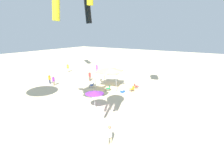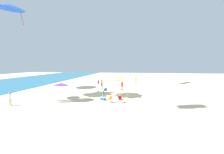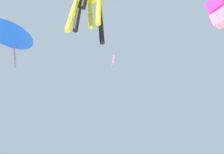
{
  "view_description": "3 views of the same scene",
  "coord_description": "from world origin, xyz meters",
  "px_view_note": "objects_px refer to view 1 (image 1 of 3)",
  "views": [
    {
      "loc": [
        -13.84,
        19.17,
        8.05
      ],
      "look_at": [
        -2.28,
        1.02,
        1.96
      ],
      "focal_mm": 24.25,
      "sensor_mm": 36.0,
      "label": 1
    },
    {
      "loc": [
        -23.34,
        -3.0,
        4.71
      ],
      "look_at": [
        -0.96,
        0.54,
        2.81
      ],
      "focal_mm": 24.21,
      "sensor_mm": 36.0,
      "label": 2
    },
    {
      "loc": [
        -15.18,
        16.29,
        2.9
      ],
      "look_at": [
        -1.8,
        8.95,
        11.0
      ],
      "focal_mm": 26.95,
      "sensor_mm": 36.0,
      "label": 3
    }
  ],
  "objects_px": {
    "folding_chair_near_cooler": "(92,85)",
    "person_watching_sky": "(110,134)",
    "beach_umbrella": "(95,92)",
    "cooler_box": "(123,91)",
    "folding_chair_right_of_tent": "(109,88)",
    "folding_chair_facing_ocean": "(132,88)",
    "person_by_tent": "(68,67)",
    "person_beachcomber": "(90,75)",
    "person_near_umbrella": "(53,80)",
    "canopy_tent": "(110,70)",
    "banner_flag": "(98,72)",
    "person_far_stroller": "(49,78)",
    "folding_chair_left_of_tent": "(136,86)"
  },
  "relations": [
    {
      "from": "folding_chair_near_cooler",
      "to": "person_watching_sky",
      "type": "height_order",
      "value": "person_watching_sky"
    },
    {
      "from": "beach_umbrella",
      "to": "cooler_box",
      "type": "xyz_separation_m",
      "value": [
        -0.21,
        -6.0,
        -1.78
      ]
    },
    {
      "from": "cooler_box",
      "to": "beach_umbrella",
      "type": "bearing_deg",
      "value": 87.97
    },
    {
      "from": "folding_chair_right_of_tent",
      "to": "cooler_box",
      "type": "bearing_deg",
      "value": 60.17
    },
    {
      "from": "folding_chair_facing_ocean",
      "to": "person_by_tent",
      "type": "xyz_separation_m",
      "value": [
        17.05,
        -3.17,
        0.64
      ]
    },
    {
      "from": "person_beachcomber",
      "to": "person_near_umbrella",
      "type": "height_order",
      "value": "person_beachcomber"
    },
    {
      "from": "folding_chair_near_cooler",
      "to": "person_beachcomber",
      "type": "distance_m",
      "value": 3.68
    },
    {
      "from": "canopy_tent",
      "to": "cooler_box",
      "type": "relative_size",
      "value": 5.82
    },
    {
      "from": "person_near_umbrella",
      "to": "cooler_box",
      "type": "bearing_deg",
      "value": 84.11
    },
    {
      "from": "canopy_tent",
      "to": "beach_umbrella",
      "type": "relative_size",
      "value": 1.84
    },
    {
      "from": "canopy_tent",
      "to": "banner_flag",
      "type": "height_order",
      "value": "banner_flag"
    },
    {
      "from": "folding_chair_right_of_tent",
      "to": "person_watching_sky",
      "type": "distance_m",
      "value": 11.26
    },
    {
      "from": "beach_umbrella",
      "to": "person_watching_sky",
      "type": "xyz_separation_m",
      "value": [
        -4.49,
        3.88,
        -1.05
      ]
    },
    {
      "from": "person_far_stroller",
      "to": "person_near_umbrella",
      "type": "height_order",
      "value": "person_near_umbrella"
    },
    {
      "from": "banner_flag",
      "to": "person_beachcomber",
      "type": "height_order",
      "value": "banner_flag"
    },
    {
      "from": "folding_chair_facing_ocean",
      "to": "cooler_box",
      "type": "xyz_separation_m",
      "value": [
        1.04,
        1.07,
        -0.27
      ]
    },
    {
      "from": "person_near_umbrella",
      "to": "person_by_tent",
      "type": "distance_m",
      "value": 9.19
    },
    {
      "from": "beach_umbrella",
      "to": "person_beachcomber",
      "type": "distance_m",
      "value": 10.83
    },
    {
      "from": "folding_chair_right_of_tent",
      "to": "person_far_stroller",
      "type": "distance_m",
      "value": 10.62
    },
    {
      "from": "folding_chair_near_cooler",
      "to": "person_by_tent",
      "type": "height_order",
      "value": "person_by_tent"
    },
    {
      "from": "person_near_umbrella",
      "to": "folding_chair_right_of_tent",
      "type": "bearing_deg",
      "value": 84.52
    },
    {
      "from": "canopy_tent",
      "to": "folding_chair_left_of_tent",
      "type": "height_order",
      "value": "canopy_tent"
    },
    {
      "from": "beach_umbrella",
      "to": "banner_flag",
      "type": "height_order",
      "value": "banner_flag"
    },
    {
      "from": "folding_chair_right_of_tent",
      "to": "person_near_umbrella",
      "type": "relative_size",
      "value": 0.5
    },
    {
      "from": "person_by_tent",
      "to": "folding_chair_facing_ocean",
      "type": "bearing_deg",
      "value": -147.07
    },
    {
      "from": "folding_chair_near_cooler",
      "to": "folding_chair_facing_ocean",
      "type": "xyz_separation_m",
      "value": [
        -6.06,
        -1.78,
        0.0
      ]
    },
    {
      "from": "folding_chair_facing_ocean",
      "to": "cooler_box",
      "type": "distance_m",
      "value": 1.52
    },
    {
      "from": "person_near_umbrella",
      "to": "person_far_stroller",
      "type": "bearing_deg",
      "value": -125.74
    },
    {
      "from": "canopy_tent",
      "to": "person_beachcomber",
      "type": "xyz_separation_m",
      "value": [
        4.77,
        -0.75,
        -1.78
      ]
    },
    {
      "from": "beach_umbrella",
      "to": "person_watching_sky",
      "type": "height_order",
      "value": "beach_umbrella"
    },
    {
      "from": "folding_chair_facing_ocean",
      "to": "person_watching_sky",
      "type": "height_order",
      "value": "person_watching_sky"
    },
    {
      "from": "person_far_stroller",
      "to": "person_beachcomber",
      "type": "height_order",
      "value": "person_beachcomber"
    },
    {
      "from": "cooler_box",
      "to": "person_far_stroller",
      "type": "bearing_deg",
      "value": 13.78
    },
    {
      "from": "person_by_tent",
      "to": "person_beachcomber",
      "type": "bearing_deg",
      "value": -152.79
    },
    {
      "from": "cooler_box",
      "to": "person_by_tent",
      "type": "height_order",
      "value": "person_by_tent"
    },
    {
      "from": "beach_umbrella",
      "to": "folding_chair_right_of_tent",
      "type": "distance_m",
      "value": 5.93
    },
    {
      "from": "beach_umbrella",
      "to": "folding_chair_right_of_tent",
      "type": "height_order",
      "value": "beach_umbrella"
    },
    {
      "from": "person_watching_sky",
      "to": "person_far_stroller",
      "type": "bearing_deg",
      "value": 81.28
    },
    {
      "from": "beach_umbrella",
      "to": "folding_chair_facing_ocean",
      "type": "height_order",
      "value": "beach_umbrella"
    },
    {
      "from": "person_near_umbrella",
      "to": "person_watching_sky",
      "type": "distance_m",
      "value": 16.47
    },
    {
      "from": "person_far_stroller",
      "to": "person_by_tent",
      "type": "relative_size",
      "value": 0.84
    },
    {
      "from": "person_watching_sky",
      "to": "banner_flag",
      "type": "bearing_deg",
      "value": 54.73
    },
    {
      "from": "person_watching_sky",
      "to": "person_near_umbrella",
      "type": "bearing_deg",
      "value": 80.38
    },
    {
      "from": "person_beachcomber",
      "to": "person_by_tent",
      "type": "xyz_separation_m",
      "value": [
        8.35,
        -2.44,
        0.1
      ]
    },
    {
      "from": "folding_chair_left_of_tent",
      "to": "person_far_stroller",
      "type": "distance_m",
      "value": 14.4
    },
    {
      "from": "beach_umbrella",
      "to": "banner_flag",
      "type": "bearing_deg",
      "value": -54.39
    },
    {
      "from": "banner_flag",
      "to": "person_beachcomber",
      "type": "bearing_deg",
      "value": -14.46
    },
    {
      "from": "folding_chair_near_cooler",
      "to": "person_beachcomber",
      "type": "relative_size",
      "value": 0.48
    },
    {
      "from": "folding_chair_right_of_tent",
      "to": "cooler_box",
      "type": "xyz_separation_m",
      "value": [
        -2.02,
        -0.56,
        -0.27
      ]
    },
    {
      "from": "folding_chair_left_of_tent",
      "to": "person_by_tent",
      "type": "bearing_deg",
      "value": 37.44
    }
  ]
}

